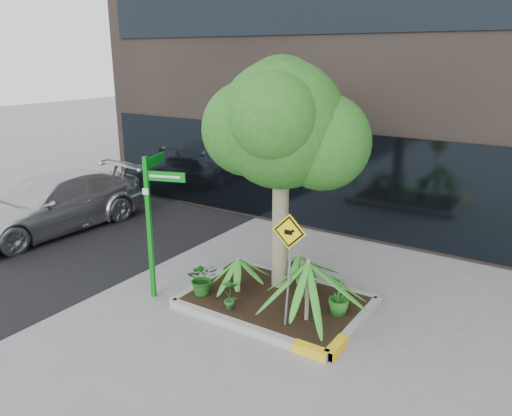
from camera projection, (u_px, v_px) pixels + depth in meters
The scene contains 14 objects.
ground at pixel (258, 309), 9.28m from camera, with size 80.00×80.00×0.00m, color gray.
asphalt_road at pixel (43, 241), 12.66m from camera, with size 7.00×80.00×0.01m, color black.
planter at pixel (276, 301), 9.35m from camera, with size 3.35×2.36×0.15m.
tree at pixel (282, 125), 9.02m from camera, with size 3.03×2.68×4.54m.
palm_front at pixel (308, 263), 8.31m from camera, with size 1.28×1.28×1.42m.
palm_left at pixel (238, 259), 9.46m from camera, with size 0.80×0.80×0.89m.
palm_back at pixel (299, 255), 9.83m from camera, with size 0.72×0.72×0.80m.
parked_car at pixel (52, 203), 13.26m from camera, with size 2.08×5.12×1.49m, color silver.
shrub_a at pixel (203, 278), 9.45m from camera, with size 0.59×0.59×0.65m, color #1A5618.
shrub_b at pixel (339, 296), 8.72m from camera, with size 0.39×0.39×0.69m, color #266C20.
shrub_c at pixel (230, 294), 8.87m from camera, with size 0.32×0.32×0.61m, color #1F621E.
shrub_d at pixel (309, 280), 9.27m from camera, with size 0.40×0.40×0.73m, color #29641D.
street_sign_post at pixel (152, 212), 9.31m from camera, with size 0.98×0.79×2.78m.
cattle_sign at pixel (289, 251), 8.14m from camera, with size 0.60×0.27×1.95m.
Camera 1 is at (4.50, -6.99, 4.54)m, focal length 35.00 mm.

